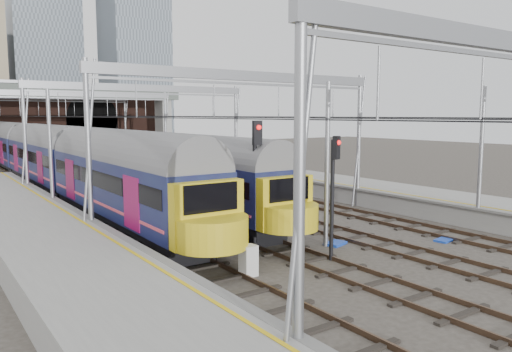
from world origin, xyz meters
TOP-DOWN VIEW (x-y plane):
  - ground at (0.00, 0.00)m, footprint 160.00×160.00m
  - platform_left at (-10.18, 2.50)m, footprint 4.32×55.00m
  - tracks at (0.00, 15.00)m, footprint 14.40×80.00m
  - overhead_line at (0.00, 21.49)m, footprint 16.80×80.00m
  - retaining_wall at (1.40, 51.93)m, footprint 28.00×2.75m
  - overbridge at (0.00, 46.00)m, footprint 28.00×3.00m
  - city_skyline at (2.73, 70.48)m, footprint 37.50×27.50m
  - train_main at (-2.00, 32.78)m, footprint 2.66×61.43m
  - train_second at (-6.00, 26.21)m, footprint 2.86×49.62m
  - signal_near_left at (-2.91, 3.12)m, footprint 0.40×0.49m
  - signal_near_centre at (-1.28, 0.24)m, footprint 0.38×0.47m
  - relay_cabinet at (-5.01, 0.54)m, footprint 0.59×0.51m
  - equip_cover_a at (0.49, 1.92)m, footprint 1.11×0.92m
  - equip_cover_b at (2.00, 5.71)m, footprint 1.10×0.90m
  - equip_cover_c at (4.88, -0.43)m, footprint 0.89×0.69m

SIDE VIEW (x-z plane):
  - ground at x=0.00m, z-range 0.00..0.00m
  - tracks at x=0.00m, z-range -0.09..0.13m
  - equip_cover_c at x=4.88m, z-range 0.00..0.10m
  - equip_cover_a at x=0.49m, z-range 0.00..0.11m
  - equip_cover_b at x=2.00m, z-range 0.00..0.11m
  - relay_cabinet at x=-5.01m, z-range 0.00..1.10m
  - platform_left at x=-10.18m, z-range -0.01..1.11m
  - train_main at x=-2.00m, z-range 0.09..4.71m
  - train_second at x=-6.00m, z-range 0.07..4.98m
  - signal_near_centre at x=-1.28m, z-range 0.63..5.47m
  - signal_near_left at x=-2.91m, z-range 0.66..6.05m
  - retaining_wall at x=1.40m, z-range -0.17..8.83m
  - overhead_line at x=0.00m, z-range 2.57..10.57m
  - overbridge at x=0.00m, z-range 2.64..11.89m
  - city_skyline at x=2.73m, z-range -12.91..47.09m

